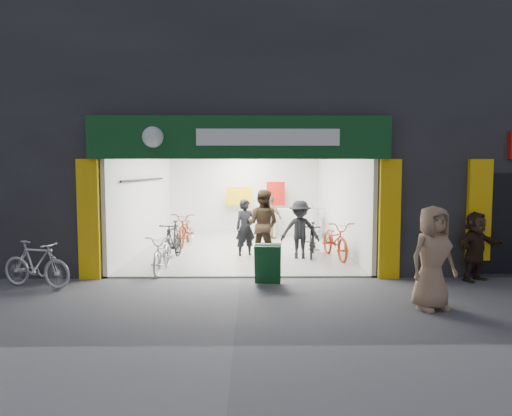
{
  "coord_description": "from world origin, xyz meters",
  "views": [
    {
      "loc": [
        0.23,
        -9.85,
        2.33
      ],
      "look_at": [
        0.37,
        1.5,
        1.43
      ],
      "focal_mm": 32.0,
      "sensor_mm": 36.0,
      "label": 1
    }
  ],
  "objects_px": {
    "bike_left_front": "(163,253)",
    "parked_bike": "(36,264)",
    "pedestrian_near": "(433,258)",
    "sandwich_board": "(268,263)",
    "bike_right_front": "(312,240)"
  },
  "relations": [
    {
      "from": "bike_left_front",
      "to": "parked_bike",
      "type": "height_order",
      "value": "parked_bike"
    },
    {
      "from": "bike_left_front",
      "to": "bike_right_front",
      "type": "height_order",
      "value": "bike_right_front"
    },
    {
      "from": "bike_left_front",
      "to": "parked_bike",
      "type": "bearing_deg",
      "value": -147.75
    },
    {
      "from": "pedestrian_near",
      "to": "sandwich_board",
      "type": "relative_size",
      "value": 2.15
    },
    {
      "from": "parked_bike",
      "to": "pedestrian_near",
      "type": "bearing_deg",
      "value": -84.89
    },
    {
      "from": "parked_bike",
      "to": "pedestrian_near",
      "type": "height_order",
      "value": "pedestrian_near"
    },
    {
      "from": "pedestrian_near",
      "to": "bike_left_front",
      "type": "bearing_deg",
      "value": 131.12
    },
    {
      "from": "bike_right_front",
      "to": "sandwich_board",
      "type": "bearing_deg",
      "value": -103.18
    },
    {
      "from": "pedestrian_near",
      "to": "sandwich_board",
      "type": "height_order",
      "value": "pedestrian_near"
    },
    {
      "from": "bike_left_front",
      "to": "parked_bike",
      "type": "distance_m",
      "value": 2.66
    },
    {
      "from": "bike_right_front",
      "to": "pedestrian_near",
      "type": "bearing_deg",
      "value": -62.72
    },
    {
      "from": "parked_bike",
      "to": "sandwich_board",
      "type": "height_order",
      "value": "parked_bike"
    },
    {
      "from": "pedestrian_near",
      "to": "sandwich_board",
      "type": "bearing_deg",
      "value": 127.79
    },
    {
      "from": "bike_left_front",
      "to": "bike_right_front",
      "type": "relative_size",
      "value": 1.08
    },
    {
      "from": "pedestrian_near",
      "to": "parked_bike",
      "type": "bearing_deg",
      "value": 149.05
    }
  ]
}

